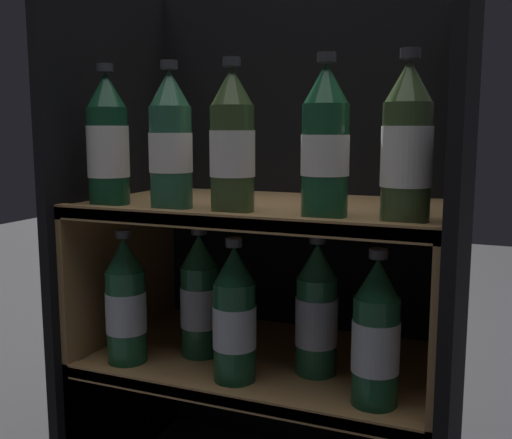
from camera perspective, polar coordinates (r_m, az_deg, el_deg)
fridge_back_wall at (r=1.26m, az=4.41°, el=-0.55°), size 0.67×0.02×0.98m
fridge_side_left at (r=1.23m, az=-13.17°, el=-0.96°), size 0.02×0.41×0.98m
fridge_side_right at (r=1.01m, az=18.77°, el=-3.29°), size 0.02×0.41×0.98m
shelf_lower at (r=1.15m, az=0.92°, el=-15.47°), size 0.63×0.37×0.28m
shelf_upper at (r=1.09m, az=0.99°, el=-6.39°), size 0.63×0.37×0.56m
bottle_upper_front_0 at (r=1.07m, az=-13.93°, el=7.06°), size 0.07×0.07×0.24m
bottle_upper_front_1 at (r=1.00m, az=-8.14°, el=7.21°), size 0.07×0.07×0.24m
bottle_upper_front_2 at (r=0.95m, az=-2.27°, el=7.20°), size 0.07×0.07×0.24m
bottle_upper_front_3 at (r=0.90m, az=6.61°, el=7.11°), size 0.07×0.07×0.24m
bottle_upper_front_4 at (r=0.87m, az=14.18°, el=6.78°), size 0.07×0.07×0.24m
bottle_lower_front_0 at (r=1.10m, az=-12.30°, el=-7.83°), size 0.07×0.07×0.24m
bottle_lower_front_1 at (r=1.00m, az=-2.07°, el=-9.33°), size 0.07×0.07×0.24m
bottle_lower_front_2 at (r=0.93m, az=11.35°, el=-10.86°), size 0.07×0.07×0.24m
bottle_lower_back_0 at (r=1.11m, az=-5.37°, el=-7.49°), size 0.07×0.07×0.24m
bottle_lower_back_1 at (r=1.03m, az=5.79°, el=-8.81°), size 0.07×0.07×0.24m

